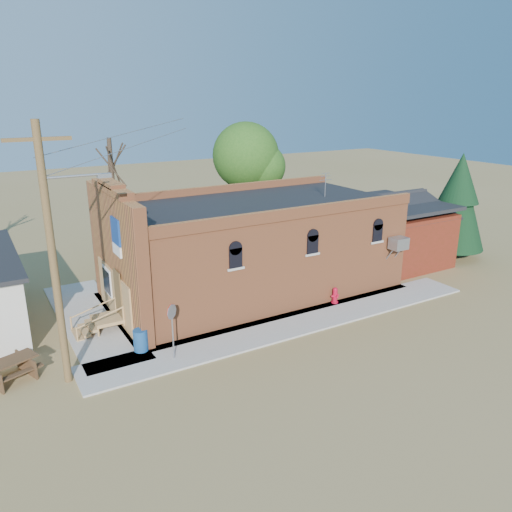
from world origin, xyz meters
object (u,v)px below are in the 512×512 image
utility_pole (54,252)px  brick_bar (249,248)px  picnic_table (9,367)px  fire_hydrant (335,295)px  stop_sign (172,317)px  trash_barrel (141,340)px

utility_pole → brick_bar: bearing=23.7°
picnic_table → fire_hydrant: bearing=-22.4°
stop_sign → trash_barrel: (-0.89, 1.24, -1.28)m
stop_sign → brick_bar: bearing=23.6°
picnic_table → stop_sign: bearing=-36.7°
utility_pole → picnic_table: 4.76m
stop_sign → utility_pole: bearing=157.0°
brick_bar → picnic_table: 12.17m
utility_pole → trash_barrel: bearing=14.1°
brick_bar → trash_barrel: size_ratio=18.74×
utility_pole → picnic_table: utility_pole is taller
trash_barrel → fire_hydrant: bearing=-0.7°
stop_sign → picnic_table: stop_sign is taller
trash_barrel → picnic_table: (-4.66, 0.37, -0.01)m
fire_hydrant → trash_barrel: size_ratio=0.90×
utility_pole → trash_barrel: 5.17m
stop_sign → picnic_table: 5.92m
trash_barrel → utility_pole: bearing=-165.9°
brick_bar → trash_barrel: 8.02m
utility_pole → picnic_table: (-1.81, 1.08, -4.27)m
utility_pole → fire_hydrant: (12.48, 0.60, -4.30)m
brick_bar → fire_hydrant: size_ratio=20.72×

